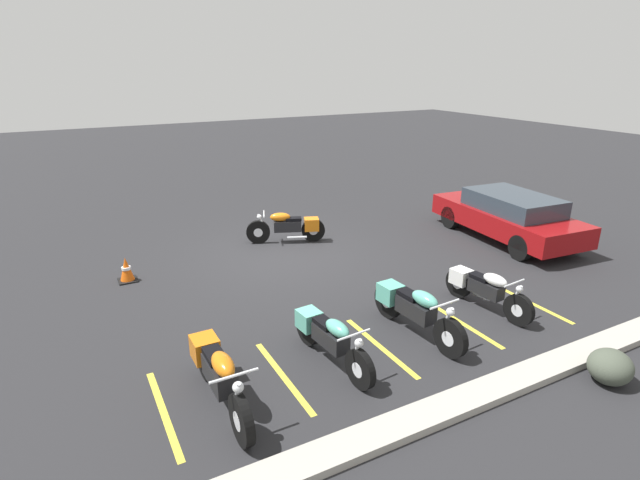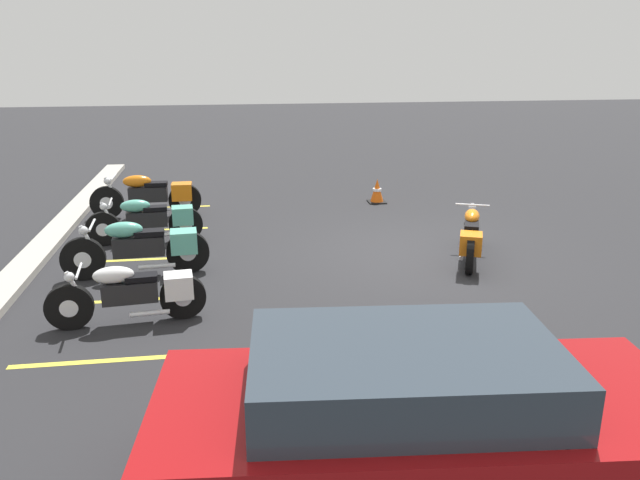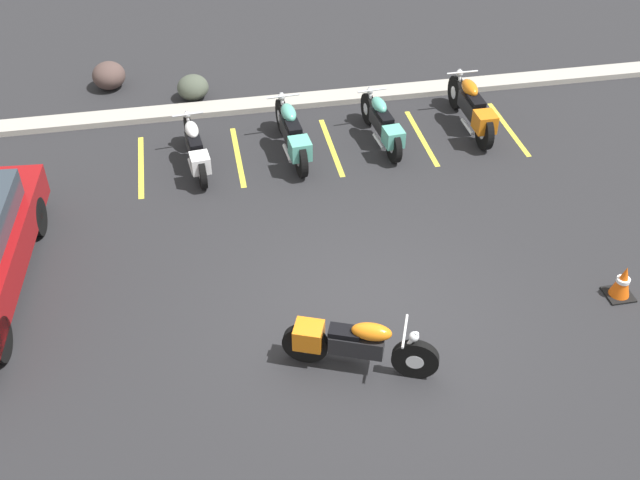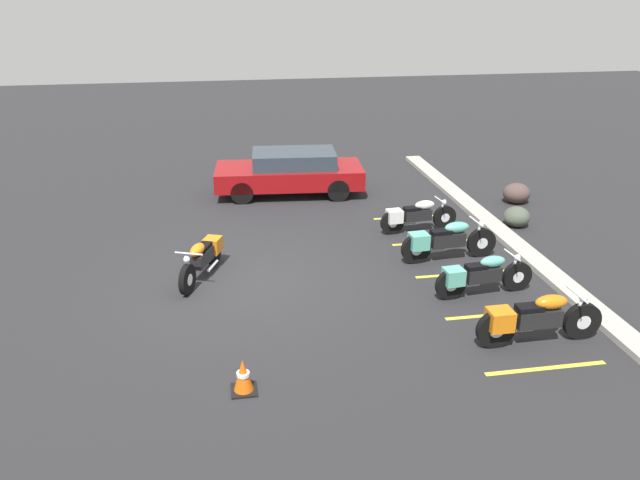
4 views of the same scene
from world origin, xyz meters
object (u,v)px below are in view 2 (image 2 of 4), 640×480
Objects in this scene: parked_bike_0 at (135,292)px; parked_bike_3 at (151,195)px; parked_bike_1 at (143,247)px; traffic_cone at (377,192)px; car_red at (417,412)px; motorcycle_orange_featured at (471,236)px; parked_bike_2 at (151,220)px.

parked_bike_0 is 0.88× the size of parked_bike_3.
parked_bike_1 reaches higher than traffic_cone.
parked_bike_3 is at bearing -89.62° from parked_bike_1.
parked_bike_3 is at bearing -91.82° from parked_bike_0.
parked_bike_0 is 7.59m from traffic_cone.
car_red is at bearing 113.53° from parked_bike_1.
motorcycle_orange_featured is 0.87× the size of parked_bike_3.
traffic_cone is (0.55, -5.03, -0.22)m from parked_bike_3.
car_red is 9.81m from traffic_cone.
parked_bike_2 is at bearing -92.67° from parked_bike_0.
parked_bike_1 is 3.65m from parked_bike_3.
motorcycle_orange_featured is 3.61× the size of traffic_cone.
parked_bike_2 is 5.42m from traffic_cone.
parked_bike_1 is at bearing 93.82° from parked_bike_3.
parked_bike_2 is at bearing -91.05° from parked_bike_1.
parked_bike_0 is 0.46× the size of car_red.
parked_bike_0 is 5.46m from parked_bike_3.
car_red is at bearing 176.19° from motorcycle_orange_featured.
parked_bike_1 is at bearing -92.40° from parked_bike_0.
parked_bike_3 is 5.06m from traffic_cone.
traffic_cone is at bearing -158.53° from parked_bike_2.
parked_bike_3 is at bearing 96.27° from traffic_cone.
car_red is (-7.18, -2.90, 0.24)m from parked_bike_2.
parked_bike_2 reaches higher than parked_bike_0.
parked_bike_1 is 6.10m from car_red.
car_red is at bearing 168.56° from traffic_cone.
parked_bike_0 is at bearing 93.53° from parked_bike_3.
parked_bike_3 is 4.15× the size of traffic_cone.
parked_bike_3 reaches higher than traffic_cone.
parked_bike_3 reaches higher than motorcycle_orange_featured.
parked_bike_1 is (0.06, 5.36, 0.03)m from motorcycle_orange_featured.
motorcycle_orange_featured is at bearing -171.88° from traffic_cone.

